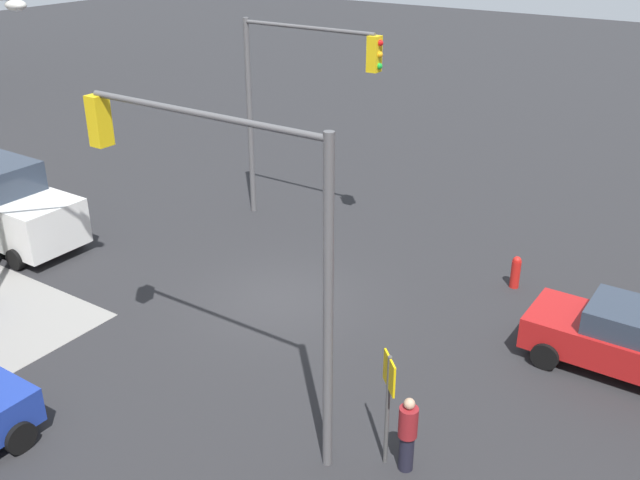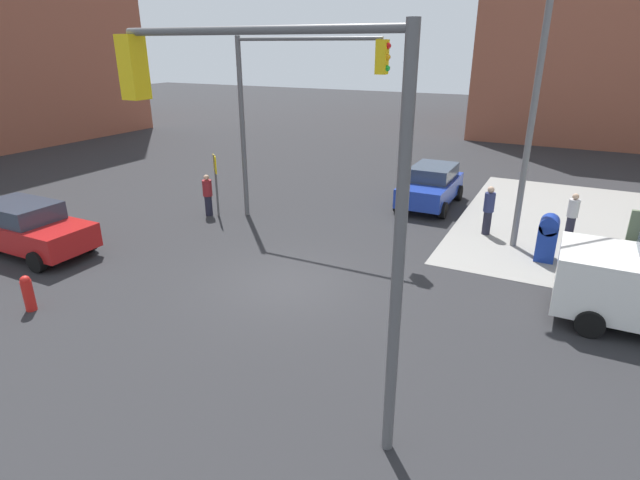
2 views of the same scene
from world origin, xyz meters
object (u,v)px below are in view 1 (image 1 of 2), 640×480
Objects in this scene: hatchback_red at (629,339)px; van_white_delivery at (2,203)px; pedestrian_walking_north at (407,433)px; traffic_signal_nw_corner at (227,213)px; fire_hydrant at (516,271)px; traffic_signal_se_corner at (296,86)px.

hatchback_red is 0.79× the size of van_white_delivery.
hatchback_red reaches higher than pedestrian_walking_north.
pedestrian_walking_north is at bearing 172.49° from van_white_delivery.
traffic_signal_nw_corner is at bearing 167.01° from van_white_delivery.
fire_hydrant is (-2.67, -8.70, -4.16)m from traffic_signal_nw_corner.
traffic_signal_se_corner is 1.20× the size of van_white_delivery.
traffic_signal_se_corner reaches higher than fire_hydrant.
traffic_signal_nw_corner is 10.27m from traffic_signal_se_corner.
van_white_delivery is (11.70, -2.70, -3.36)m from traffic_signal_nw_corner.
fire_hydrant is at bearing -107.06° from traffic_signal_nw_corner.
traffic_signal_se_corner is at bearing -2.26° from fire_hydrant.
traffic_signal_nw_corner is at bearing 118.79° from traffic_signal_se_corner.
fire_hydrant is at bearing 59.02° from pedestrian_walking_north.
pedestrian_walking_north is (-0.80, 8.00, 0.34)m from fire_hydrant.
traffic_signal_se_corner is 12.41m from pedestrian_walking_north.
traffic_signal_nw_corner reaches higher than van_white_delivery.
pedestrian_walking_north is at bearing -168.59° from traffic_signal_nw_corner.
hatchback_red is at bearing 27.75° from pedestrian_walking_north.
van_white_delivery is 3.36× the size of pedestrian_walking_north.
traffic_signal_se_corner is (4.95, -9.00, -0.04)m from traffic_signal_nw_corner.
van_white_delivery is at bearing -12.99° from traffic_signal_nw_corner.
fire_hydrant is 15.60m from van_white_delivery.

